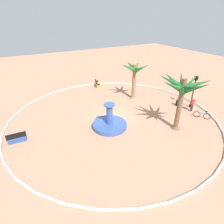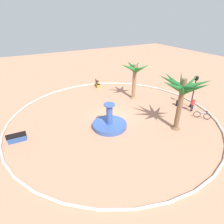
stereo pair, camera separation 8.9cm
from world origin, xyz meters
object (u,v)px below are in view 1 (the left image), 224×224
at_px(bicycle_by_lamppost, 202,115).
at_px(palm_tree_near_fountain, 183,90).
at_px(bicycle_red_frame, 181,98).
at_px(person_cyclist_helmet, 193,104).
at_px(lamppost, 194,89).
at_px(bench_west, 17,139).
at_px(fountain, 110,124).
at_px(trash_bin, 177,103).
at_px(palm_tree_by_curb, 134,73).
at_px(bench_east, 97,84).

bearing_deg(bicycle_by_lamppost, palm_tree_near_fountain, 91.70).
xyz_separation_m(bicycle_red_frame, person_cyclist_helmet, (-2.51, 1.10, 0.55)).
bearing_deg(bicycle_red_frame, lamppost, 168.84).
relative_size(palm_tree_near_fountain, bench_west, 3.28).
height_order(bicycle_red_frame, person_cyclist_helmet, person_cyclist_helmet).
height_order(fountain, bench_west, fountain).
bearing_deg(palm_tree_near_fountain, person_cyclist_helmet, -67.40).
bearing_deg(trash_bin, bicycle_red_frame, -64.40).
bearing_deg(lamppost, trash_bin, 46.11).
relative_size(palm_tree_near_fountain, palm_tree_by_curb, 1.12).
relative_size(bench_west, bicycle_red_frame, 1.27).
relative_size(palm_tree_by_curb, bicycle_red_frame, 3.71).
xyz_separation_m(palm_tree_by_curb, bicycle_red_frame, (-3.75, -4.89, -3.03)).
bearing_deg(trash_bin, bicycle_by_lamppost, 179.32).
height_order(palm_tree_by_curb, trash_bin, palm_tree_by_curb).
height_order(palm_tree_near_fountain, bicycle_by_lamppost, palm_tree_near_fountain).
relative_size(fountain, palm_tree_by_curb, 0.71).
relative_size(lamppost, bicycle_red_frame, 3.09).
height_order(fountain, lamppost, lamppost).
distance_m(palm_tree_near_fountain, lamppost, 5.92).
distance_m(palm_tree_by_curb, bicycle_red_frame, 6.87).
relative_size(bicycle_red_frame, person_cyclist_helmet, 0.77).
xyz_separation_m(fountain, palm_tree_by_curb, (4.68, -6.04, 3.07)).
bearing_deg(trash_bin, bench_west, 84.96).
bearing_deg(bicycle_red_frame, fountain, 94.88).
xyz_separation_m(bench_east, bench_west, (-9.15, 12.03, 0.00)).
bearing_deg(fountain, palm_tree_by_curb, -52.18).
relative_size(bench_east, bench_west, 1.03).
xyz_separation_m(lamppost, bicycle_by_lamppost, (-2.46, 1.12, -1.94)).
xyz_separation_m(palm_tree_near_fountain, palm_tree_by_curb, (8.04, -0.48, -0.65)).
distance_m(trash_bin, bicycle_by_lamppost, 3.50).
distance_m(lamppost, trash_bin, 2.44).
distance_m(bicycle_red_frame, person_cyclist_helmet, 2.80).
relative_size(fountain, bench_west, 2.08).
xyz_separation_m(fountain, trash_bin, (0.25, -9.51, 0.04)).
bearing_deg(bench_west, trash_bin, -95.04).
xyz_separation_m(trash_bin, person_cyclist_helmet, (-1.83, -0.32, 0.55)).
bearing_deg(person_cyclist_helmet, bicycle_red_frame, -23.66).
distance_m(fountain, person_cyclist_helmet, 9.97).
bearing_deg(bicycle_red_frame, person_cyclist_helmet, 156.34).
bearing_deg(bench_east, fountain, 160.81).
relative_size(palm_tree_near_fountain, bench_east, 3.17).
relative_size(palm_tree_near_fountain, bicycle_red_frame, 4.15).
distance_m(fountain, bicycle_by_lamppost, 10.01).
distance_m(bench_east, person_cyclist_helmet, 13.92).
bearing_deg(bench_east, bicycle_red_frame, -144.66).
distance_m(palm_tree_by_curb, bench_east, 7.33).
height_order(palm_tree_near_fountain, bench_west, palm_tree_near_fountain).
relative_size(trash_bin, bicycle_red_frame, 0.57).
xyz_separation_m(bench_west, lamppost, (-2.60, -18.80, 1.97)).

